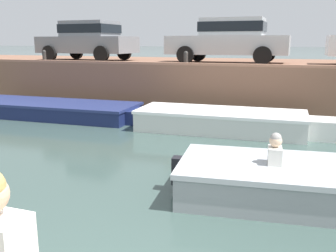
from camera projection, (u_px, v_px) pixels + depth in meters
name	position (u px, v px, depth m)	size (l,w,h in m)	color
ground_plane	(198.00, 168.00, 7.24)	(400.00, 400.00, 0.00)	#384C47
far_quay_wall	(253.00, 84.00, 14.29)	(60.00, 6.00, 1.65)	brown
far_wall_coping	(242.00, 65.00, 11.46)	(60.00, 0.24, 0.08)	#9F6C52
boat_moored_west_navy	(59.00, 110.00, 12.08)	(6.84, 2.08, 0.48)	navy
boat_moored_central_white	(228.00, 121.00, 10.11)	(5.40, 1.86, 0.57)	white
car_leftmost_grey	(88.00, 39.00, 15.06)	(3.89, 2.08, 1.54)	slate
car_left_inner_silver	(230.00, 39.00, 13.18)	(4.22, 1.92, 1.54)	#B7BABC
mooring_bollard_west	(44.00, 55.00, 13.96)	(0.15, 0.15, 0.45)	#2D2B28
mooring_bollard_mid	(186.00, 57.00, 12.14)	(0.15, 0.15, 0.45)	#2D2B28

